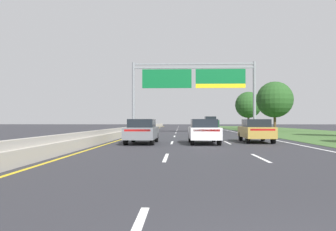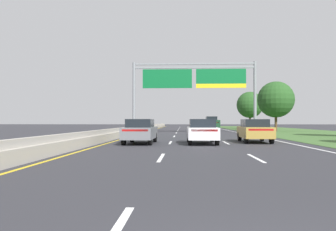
{
  "view_description": "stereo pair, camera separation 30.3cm",
  "coord_description": "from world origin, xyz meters",
  "px_view_note": "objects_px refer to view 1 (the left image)",
  "views": [
    {
      "loc": [
        -1.26,
        -2.44,
        1.44
      ],
      "look_at": [
        -2.58,
        31.42,
        2.02
      ],
      "focal_mm": 34.97,
      "sensor_mm": 36.0,
      "label": 1
    },
    {
      "loc": [
        -0.96,
        -2.43,
        1.44
      ],
      "look_at": [
        -2.58,
        31.42,
        2.02
      ],
      "focal_mm": 34.97,
      "sensor_mm": 36.0,
      "label": 2
    }
  ],
  "objects_px": {
    "car_white_centre_lane_sedan": "(204,131)",
    "roadside_tree_distant": "(248,105)",
    "pickup_truck_darkgreen": "(211,123)",
    "car_gold_right_lane_sedan": "(256,130)",
    "overhead_sign_gantry": "(194,82)",
    "roadside_tree_far": "(275,100)",
    "car_grey_left_lane_sedan": "(142,131)"
  },
  "relations": [
    {
      "from": "car_gold_right_lane_sedan",
      "to": "roadside_tree_distant",
      "type": "height_order",
      "value": "roadside_tree_distant"
    },
    {
      "from": "pickup_truck_darkgreen",
      "to": "roadside_tree_distant",
      "type": "xyz_separation_m",
      "value": [
        7.89,
        9.03,
        3.42
      ]
    },
    {
      "from": "car_white_centre_lane_sedan",
      "to": "car_grey_left_lane_sedan",
      "type": "height_order",
      "value": "same"
    },
    {
      "from": "car_grey_left_lane_sedan",
      "to": "roadside_tree_distant",
      "type": "distance_m",
      "value": 43.93
    },
    {
      "from": "pickup_truck_darkgreen",
      "to": "car_grey_left_lane_sedan",
      "type": "relative_size",
      "value": 1.23
    },
    {
      "from": "pickup_truck_darkgreen",
      "to": "roadside_tree_distant",
      "type": "relative_size",
      "value": 0.78
    },
    {
      "from": "overhead_sign_gantry",
      "to": "roadside_tree_distant",
      "type": "bearing_deg",
      "value": 63.35
    },
    {
      "from": "roadside_tree_far",
      "to": "car_grey_left_lane_sedan",
      "type": "bearing_deg",
      "value": -121.42
    },
    {
      "from": "pickup_truck_darkgreen",
      "to": "roadside_tree_distant",
      "type": "bearing_deg",
      "value": -42.43
    },
    {
      "from": "car_white_centre_lane_sedan",
      "to": "car_grey_left_lane_sedan",
      "type": "distance_m",
      "value": 3.95
    },
    {
      "from": "overhead_sign_gantry",
      "to": "roadside_tree_distant",
      "type": "distance_m",
      "value": 24.98
    },
    {
      "from": "pickup_truck_darkgreen",
      "to": "roadside_tree_far",
      "type": "height_order",
      "value": "roadside_tree_far"
    },
    {
      "from": "car_white_centre_lane_sedan",
      "to": "roadside_tree_distant",
      "type": "relative_size",
      "value": 0.63
    },
    {
      "from": "car_gold_right_lane_sedan",
      "to": "car_white_centre_lane_sedan",
      "type": "bearing_deg",
      "value": 115.46
    },
    {
      "from": "car_gold_right_lane_sedan",
      "to": "car_grey_left_lane_sedan",
      "type": "distance_m",
      "value": 7.81
    },
    {
      "from": "car_white_centre_lane_sedan",
      "to": "pickup_truck_darkgreen",
      "type": "bearing_deg",
      "value": -6.64
    },
    {
      "from": "overhead_sign_gantry",
      "to": "roadside_tree_far",
      "type": "height_order",
      "value": "overhead_sign_gantry"
    },
    {
      "from": "car_gold_right_lane_sedan",
      "to": "car_white_centre_lane_sedan",
      "type": "relative_size",
      "value": 1.01
    },
    {
      "from": "car_white_centre_lane_sedan",
      "to": "car_grey_left_lane_sedan",
      "type": "relative_size",
      "value": 1.0
    },
    {
      "from": "car_grey_left_lane_sedan",
      "to": "overhead_sign_gantry",
      "type": "bearing_deg",
      "value": -11.5
    },
    {
      "from": "pickup_truck_darkgreen",
      "to": "car_gold_right_lane_sedan",
      "type": "bearing_deg",
      "value": 179.23
    },
    {
      "from": "overhead_sign_gantry",
      "to": "car_white_centre_lane_sedan",
      "type": "bearing_deg",
      "value": -90.29
    },
    {
      "from": "car_white_centre_lane_sedan",
      "to": "roadside_tree_far",
      "type": "height_order",
      "value": "roadside_tree_far"
    },
    {
      "from": "car_grey_left_lane_sedan",
      "to": "roadside_tree_distant",
      "type": "height_order",
      "value": "roadside_tree_distant"
    },
    {
      "from": "pickup_truck_darkgreen",
      "to": "car_white_centre_lane_sedan",
      "type": "distance_m",
      "value": 32.15
    },
    {
      "from": "car_white_centre_lane_sedan",
      "to": "roadside_tree_distant",
      "type": "bearing_deg",
      "value": -15.96
    },
    {
      "from": "overhead_sign_gantry",
      "to": "pickup_truck_darkgreen",
      "type": "xyz_separation_m",
      "value": [
        3.29,
        13.24,
        -5.12
      ]
    },
    {
      "from": "car_gold_right_lane_sedan",
      "to": "pickup_truck_darkgreen",
      "type": "bearing_deg",
      "value": 2.24
    },
    {
      "from": "car_white_centre_lane_sedan",
      "to": "roadside_tree_distant",
      "type": "xyz_separation_m",
      "value": [
        11.27,
        41.0,
        3.68
      ]
    },
    {
      "from": "pickup_truck_darkgreen",
      "to": "car_gold_right_lane_sedan",
      "type": "xyz_separation_m",
      "value": [
        0.29,
        -30.35,
        -0.26
      ]
    },
    {
      "from": "overhead_sign_gantry",
      "to": "roadside_tree_distant",
      "type": "relative_size",
      "value": 2.16
    },
    {
      "from": "car_white_centre_lane_sedan",
      "to": "roadside_tree_far",
      "type": "bearing_deg",
      "value": -25.25
    }
  ]
}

